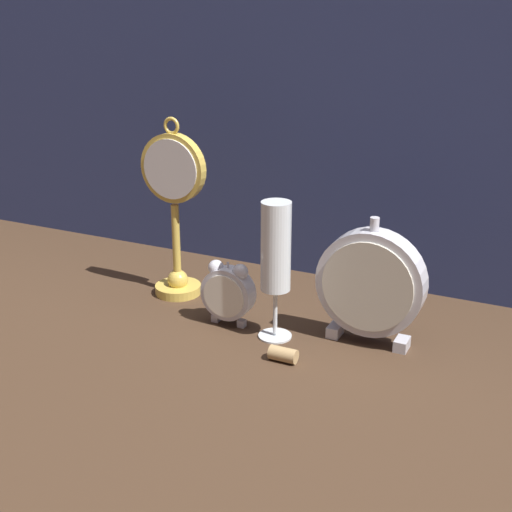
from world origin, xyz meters
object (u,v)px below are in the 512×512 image
at_px(pocket_watch_on_stand, 175,212).
at_px(champagne_flute, 276,255).
at_px(alarm_clock_twin_bell, 228,291).
at_px(mantel_clock_silver, 371,284).
at_px(wine_cork, 283,354).

bearing_deg(pocket_watch_on_stand, champagne_flute, -19.64).
relative_size(alarm_clock_twin_bell, champagne_flute, 0.49).
relative_size(mantel_clock_silver, champagne_flute, 0.92).
relative_size(alarm_clock_twin_bell, wine_cork, 2.60).
relative_size(champagne_flute, wine_cork, 5.30).
distance_m(pocket_watch_on_stand, alarm_clock_twin_bell, 0.19).
xyz_separation_m(pocket_watch_on_stand, alarm_clock_twin_bell, (0.14, -0.07, -0.09)).
bearing_deg(wine_cork, mantel_clock_silver, 49.50).
height_order(pocket_watch_on_stand, alarm_clock_twin_bell, pocket_watch_on_stand).
bearing_deg(mantel_clock_silver, alarm_clock_twin_bell, -171.04).
distance_m(alarm_clock_twin_bell, champagne_flute, 0.12).
xyz_separation_m(pocket_watch_on_stand, wine_cork, (0.27, -0.15, -0.14)).
distance_m(pocket_watch_on_stand, champagne_flute, 0.25).
relative_size(alarm_clock_twin_bell, mantel_clock_silver, 0.53).
distance_m(alarm_clock_twin_bell, mantel_clock_silver, 0.23).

